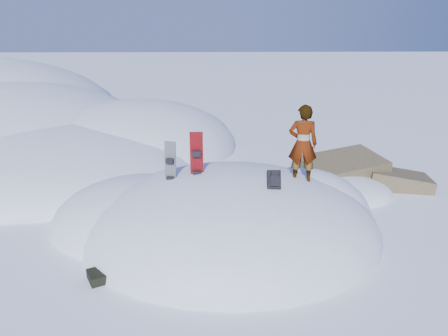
{
  "coord_description": "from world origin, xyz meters",
  "views": [
    {
      "loc": [
        -0.4,
        -9.32,
        4.82
      ],
      "look_at": [
        -0.16,
        0.3,
        1.53
      ],
      "focal_mm": 35.0,
      "sensor_mm": 36.0,
      "label": 1
    }
  ],
  "objects_px": {
    "backpack": "(274,180)",
    "person": "(303,144)",
    "snowboard_red": "(197,166)",
    "snowboard_dark": "(170,172)"
  },
  "relations": [
    {
      "from": "snowboard_dark",
      "to": "backpack",
      "type": "distance_m",
      "value": 2.37
    },
    {
      "from": "snowboard_red",
      "to": "backpack",
      "type": "distance_m",
      "value": 1.86
    },
    {
      "from": "backpack",
      "to": "person",
      "type": "xyz_separation_m",
      "value": [
        0.74,
        0.78,
        0.57
      ]
    },
    {
      "from": "snowboard_red",
      "to": "snowboard_dark",
      "type": "bearing_deg",
      "value": -173.46
    },
    {
      "from": "snowboard_red",
      "to": "snowboard_dark",
      "type": "height_order",
      "value": "snowboard_red"
    },
    {
      "from": "backpack",
      "to": "person",
      "type": "bearing_deg",
      "value": 47.3
    },
    {
      "from": "snowboard_dark",
      "to": "backpack",
      "type": "height_order",
      "value": "snowboard_dark"
    },
    {
      "from": "person",
      "to": "snowboard_dark",
      "type": "bearing_deg",
      "value": 9.35
    },
    {
      "from": "snowboard_dark",
      "to": "backpack",
      "type": "xyz_separation_m",
      "value": [
        2.26,
        -0.71,
        0.04
      ]
    },
    {
      "from": "snowboard_dark",
      "to": "snowboard_red",
      "type": "bearing_deg",
      "value": 28.03
    }
  ]
}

